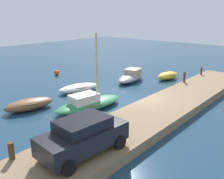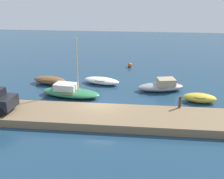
{
  "view_description": "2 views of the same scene",
  "coord_description": "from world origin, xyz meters",
  "views": [
    {
      "loc": [
        -15.08,
        -10.07,
        6.71
      ],
      "look_at": [
        -1.43,
        1.7,
        1.23
      ],
      "focal_mm": 40.21,
      "sensor_mm": 36.0,
      "label": 1
    },
    {
      "loc": [
        3.23,
        -20.81,
        9.52
      ],
      "look_at": [
        0.63,
        3.14,
        0.55
      ],
      "focal_mm": 44.62,
      "sensor_mm": 36.0,
      "label": 2
    }
  ],
  "objects": [
    {
      "name": "dock_platform",
      "position": [
        0.0,
        -2.1,
        0.3
      ],
      "size": [
        25.71,
        3.77,
        0.59
      ],
      "primitive_type": "cube",
      "color": "#846B4C",
      "rests_on": "ground_plane"
    },
    {
      "name": "rowboat_white",
      "position": [
        -0.78,
        6.19,
        0.34
      ],
      "size": [
        4.06,
        2.41,
        0.67
      ],
      "rotation": [
        0.0,
        0.0,
        -0.24
      ],
      "color": "white",
      "rests_on": "ground_plane"
    },
    {
      "name": "sailboat_green",
      "position": [
        -3.19,
        2.46,
        0.46
      ],
      "size": [
        5.77,
        2.87,
        5.44
      ],
      "rotation": [
        0.0,
        0.0,
        -0.15
      ],
      "color": "#2D7A4C",
      "rests_on": "ground_plane"
    },
    {
      "name": "rowboat_brown",
      "position": [
        -6.11,
        5.59,
        0.41
      ],
      "size": [
        3.76,
        2.14,
        0.8
      ],
      "rotation": [
        0.0,
        0.0,
        -0.2
      ],
      "color": "brown",
      "rests_on": "ground_plane"
    },
    {
      "name": "dinghy_yellow",
      "position": [
        8.41,
        2.34,
        0.39
      ],
      "size": [
        2.98,
        1.72,
        0.77
      ],
      "rotation": [
        0.0,
        0.0,
        -0.14
      ],
      "color": "gold",
      "rests_on": "ground_plane"
    },
    {
      "name": "ground_plane",
      "position": [
        0.0,
        0.0,
        0.0
      ],
      "size": [
        84.0,
        84.0,
        0.0
      ],
      "primitive_type": "plane",
      "color": "navy"
    },
    {
      "name": "mooring_post_mid_west",
      "position": [
        6.33,
        -0.46,
        1.07
      ],
      "size": [
        0.2,
        0.2,
        0.96
      ],
      "primitive_type": "cylinder",
      "color": "#47331E",
      "rests_on": "dock_platform"
    },
    {
      "name": "parked_car",
      "position": [
        -8.24,
        -2.47,
        1.47
      ],
      "size": [
        4.28,
        2.27,
        1.69
      ],
      "rotation": [
        0.0,
        0.0,
        -0.08
      ],
      "color": "black",
      "rests_on": "dock_platform"
    },
    {
      "name": "mooring_post_west",
      "position": [
        -10.64,
        -0.46,
        0.99
      ],
      "size": [
        0.26,
        0.26,
        0.8
      ],
      "primitive_type": "cylinder",
      "color": "#47331E",
      "rests_on": "dock_platform"
    },
    {
      "name": "marker_buoy",
      "position": [
        1.82,
        12.77,
        0.29
      ],
      "size": [
        0.57,
        0.57,
        0.57
      ],
      "primitive_type": "sphere",
      "color": "#E54C19",
      "rests_on": "ground_plane"
    },
    {
      "name": "motorboat_grey",
      "position": [
        5.26,
        4.85,
        0.48
      ],
      "size": [
        4.69,
        2.58,
        1.21
      ],
      "rotation": [
        0.0,
        0.0,
        0.2
      ],
      "color": "#939399",
      "rests_on": "ground_plane"
    },
    {
      "name": "mooring_post_mid_east",
      "position": [
        10.33,
        -0.46,
        0.98
      ],
      "size": [
        0.19,
        0.19,
        0.77
      ],
      "primitive_type": "cylinder",
      "color": "#47331E",
      "rests_on": "dock_platform"
    }
  ]
}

